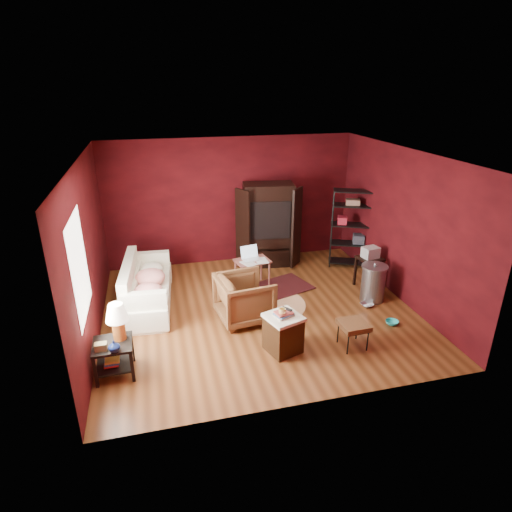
# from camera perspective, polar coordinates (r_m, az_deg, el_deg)

# --- Properties ---
(room) EXTENTS (5.54, 5.04, 2.84)m
(room) POSITION_cam_1_polar(r_m,az_deg,el_deg) (7.26, 0.11, 2.28)
(room) COLOR brown
(room) RESTS_ON ground
(sofa) EXTENTS (0.79, 2.14, 0.82)m
(sofa) POSITION_cam_1_polar(r_m,az_deg,el_deg) (8.12, -14.33, -3.83)
(sofa) COLOR white
(sofa) RESTS_ON ground
(armchair) EXTENTS (0.92, 0.97, 0.90)m
(armchair) POSITION_cam_1_polar(r_m,az_deg,el_deg) (7.40, -1.54, -5.39)
(armchair) COLOR black
(armchair) RESTS_ON ground
(pet_bowl_steel) EXTENTS (0.24, 0.10, 0.24)m
(pet_bowl_steel) POSITION_cam_1_polar(r_m,az_deg,el_deg) (8.22, 14.63, -5.78)
(pet_bowl_steel) COLOR #B4B5BB
(pet_bowl_steel) RESTS_ON ground
(pet_bowl_turquoise) EXTENTS (0.23, 0.14, 0.22)m
(pet_bowl_turquoise) POSITION_cam_1_polar(r_m,az_deg,el_deg) (7.77, 17.74, -7.97)
(pet_bowl_turquoise) COLOR #28BDBC
(pet_bowl_turquoise) RESTS_ON ground
(vase) EXTENTS (0.19, 0.20, 0.16)m
(vase) POSITION_cam_1_polar(r_m,az_deg,el_deg) (6.17, -18.40, -11.36)
(vase) COLOR #0D1944
(vase) RESTS_ON side_table
(mug) EXTENTS (0.14, 0.12, 0.11)m
(mug) POSITION_cam_1_polar(r_m,az_deg,el_deg) (6.40, 3.54, -7.30)
(mug) COLOR #DDBC6C
(mug) RESTS_ON hamper
(side_table) EXTENTS (0.55, 0.55, 1.07)m
(side_table) POSITION_cam_1_polar(r_m,az_deg,el_deg) (6.37, -18.26, -9.72)
(side_table) COLOR black
(side_table) RESTS_ON ground
(sofa_cushions) EXTENTS (0.93, 1.99, 0.81)m
(sofa_cushions) POSITION_cam_1_polar(r_m,az_deg,el_deg) (8.10, -14.58, -4.02)
(sofa_cushions) COLOR white
(sofa_cushions) RESTS_ON sofa
(hamper) EXTENTS (0.63, 0.63, 0.70)m
(hamper) POSITION_cam_1_polar(r_m,az_deg,el_deg) (6.67, 3.63, -10.15)
(hamper) COLOR #3B200D
(hamper) RESTS_ON ground
(footstool) EXTENTS (0.44, 0.44, 0.43)m
(footstool) POSITION_cam_1_polar(r_m,az_deg,el_deg) (6.89, 12.89, -9.08)
(footstool) COLOR black
(footstool) RESTS_ON ground
(rug_round) EXTENTS (1.68, 1.68, 0.01)m
(rug_round) POSITION_cam_1_polar(r_m,az_deg,el_deg) (8.07, 1.37, -6.46)
(rug_round) COLOR #F2EBCA
(rug_round) RESTS_ON ground
(rug_oriental) EXTENTS (1.48, 1.20, 0.01)m
(rug_oriental) POSITION_cam_1_polar(r_m,az_deg,el_deg) (8.68, 2.99, -4.22)
(rug_oriental) COLOR #54161A
(rug_oriental) RESTS_ON ground
(laptop_desk) EXTENTS (0.74, 0.62, 0.82)m
(laptop_desk) POSITION_cam_1_polar(r_m,az_deg,el_deg) (8.56, -0.52, -0.91)
(laptop_desk) COLOR brown
(laptop_desk) RESTS_ON ground
(tv_armoire) EXTENTS (1.45, 0.89, 1.85)m
(tv_armoire) POSITION_cam_1_polar(r_m,az_deg,el_deg) (9.46, 1.65, 4.33)
(tv_armoire) COLOR black
(tv_armoire) RESTS_ON ground
(wire_shelving) EXTENTS (0.93, 0.67, 1.74)m
(wire_shelving) POSITION_cam_1_polar(r_m,az_deg,el_deg) (9.61, 12.60, 4.02)
(wire_shelving) COLOR black
(wire_shelving) RESTS_ON ground
(small_stand) EXTENTS (0.50, 0.50, 0.86)m
(small_stand) POSITION_cam_1_polar(r_m,az_deg,el_deg) (8.76, 14.96, -0.19)
(small_stand) COLOR black
(small_stand) RESTS_ON ground
(trash_can) EXTENTS (0.50, 0.50, 0.77)m
(trash_can) POSITION_cam_1_polar(r_m,az_deg,el_deg) (8.38, 15.36, -3.45)
(trash_can) COLOR gray
(trash_can) RESTS_ON ground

